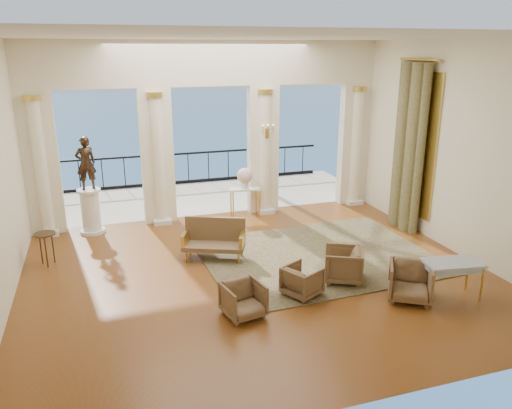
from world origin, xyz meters
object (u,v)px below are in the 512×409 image
object	(u,v)px
armchair_b	(410,280)
console_table	(245,193)
armchair_d	(302,279)
statue	(86,163)
pedestal	(91,212)
side_table	(45,238)
settee	(214,239)
armchair_a	(243,298)
game_table	(453,265)
armchair_c	(343,263)

from	to	relation	value
armchair_b	console_table	size ratio (longest dim) A/B	0.89
armchair_d	statue	bearing A→B (deg)	10.76
armchair_d	pedestal	xyz separation A→B (m)	(-3.60, 4.56, 0.22)
console_table	side_table	xyz separation A→B (m)	(-4.80, -1.75, -0.04)
armchair_b	console_table	world-z (taller)	console_table
settee	pedestal	world-z (taller)	pedestal
armchair_a	side_table	size ratio (longest dim) A/B	0.94
armchair_a	pedestal	world-z (taller)	pedestal
armchair_d	pedestal	size ratio (longest dim) A/B	0.56
game_table	side_table	bearing A→B (deg)	160.84
armchair_a	side_table	xyz separation A→B (m)	(-3.27, 3.24, 0.27)
armchair_b	side_table	bearing A→B (deg)	-178.09
settee	side_table	distance (m)	3.46
statue	side_table	bearing A→B (deg)	48.98
pedestal	settee	bearing A→B (deg)	-44.02
console_table	armchair_a	bearing A→B (deg)	-99.02
armchair_b	pedestal	bearing A→B (deg)	167.14
armchair_c	pedestal	bearing A→B (deg)	-106.25
armchair_b	armchair_c	bearing A→B (deg)	158.71
armchair_b	settee	distance (m)	4.08
armchair_c	armchair_d	xyz separation A→B (m)	(-0.98, -0.31, -0.05)
armchair_c	settee	distance (m)	2.80
pedestal	side_table	distance (m)	1.92
console_table	armchair_b	bearing A→B (deg)	-66.65
settee	statue	size ratio (longest dim) A/B	1.12
armchair_a	armchair_d	bearing A→B (deg)	5.78
armchair_b	settee	size ratio (longest dim) A/B	0.53
armchair_c	statue	distance (m)	6.40
armchair_a	armchair_d	size ratio (longest dim) A/B	1.05
console_table	side_table	bearing A→B (deg)	-151.95
armchair_d	armchair_b	bearing A→B (deg)	-140.12
game_table	pedestal	distance (m)	8.18
armchair_b	game_table	bearing A→B (deg)	19.06
armchair_a	statue	distance (m)	5.66
pedestal	console_table	xyz separation A→B (m)	(3.90, 0.05, 0.11)
game_table	console_table	size ratio (longest dim) A/B	1.29
armchair_c	side_table	bearing A→B (deg)	-88.35
armchair_a	game_table	distance (m)	3.78
side_table	statue	bearing A→B (deg)	62.17
armchair_d	console_table	xyz separation A→B (m)	(0.30, 4.61, 0.33)
armchair_d	armchair_a	bearing A→B (deg)	79.72
game_table	console_table	world-z (taller)	console_table
armchair_c	statue	xyz separation A→B (m)	(-4.58, 4.25, 1.37)
armchair_d	armchair_c	bearing A→B (deg)	-100.14
armchair_d	settee	world-z (taller)	settee
armchair_c	armchair_b	bearing A→B (deg)	63.57
armchair_b	statue	distance (m)	7.65
armchair_b	side_table	distance (m)	7.22
armchair_a	armchair_c	distance (m)	2.31
armchair_a	console_table	xyz separation A→B (m)	(1.53, 4.99, 0.31)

